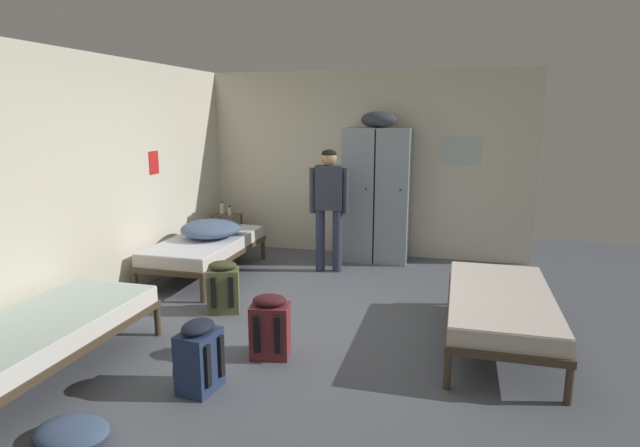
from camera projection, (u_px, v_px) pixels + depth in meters
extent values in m
plane|color=#565B66|center=(313.00, 322.00, 5.19)|extent=(8.75, 8.75, 0.00)
cube|color=beige|center=(364.00, 165.00, 7.53)|extent=(4.70, 0.06, 2.64)
cube|color=beige|center=(101.00, 183.00, 5.50)|extent=(0.06, 5.47, 2.64)
cube|color=#B7CCBC|center=(461.00, 150.00, 7.12)|extent=(0.55, 0.01, 0.40)
cube|color=red|center=(154.00, 163.00, 6.37)|extent=(0.01, 0.20, 0.28)
cube|color=#8C99A3|center=(361.00, 195.00, 7.32)|extent=(0.44, 0.52, 1.85)
cylinder|color=black|center=(366.00, 189.00, 7.00)|extent=(0.02, 0.03, 0.02)
cube|color=#8C99A3|center=(393.00, 196.00, 7.20)|extent=(0.44, 0.52, 1.85)
cylinder|color=black|center=(400.00, 190.00, 6.89)|extent=(0.02, 0.03, 0.02)
ellipsoid|color=#333842|center=(379.00, 120.00, 7.05)|extent=(0.48, 0.36, 0.22)
cylinder|color=brown|center=(213.00, 235.00, 7.76)|extent=(0.03, 0.03, 0.55)
cylinder|color=brown|center=(234.00, 236.00, 7.67)|extent=(0.03, 0.03, 0.55)
cylinder|color=brown|center=(221.00, 231.00, 8.01)|extent=(0.03, 0.03, 0.55)
cylinder|color=brown|center=(242.00, 232.00, 7.92)|extent=(0.03, 0.03, 0.55)
cube|color=brown|center=(228.00, 239.00, 7.86)|extent=(0.38, 0.30, 0.02)
cube|color=brown|center=(227.00, 215.00, 7.78)|extent=(0.38, 0.30, 0.02)
cylinder|color=#473828|center=(81.00, 312.00, 5.07)|extent=(0.06, 0.06, 0.28)
cylinder|color=#473828|center=(158.00, 321.00, 4.86)|extent=(0.06, 0.06, 0.28)
cube|color=#473828|center=(43.00, 339.00, 4.06)|extent=(0.90, 1.90, 0.06)
cube|color=silver|center=(42.00, 327.00, 4.04)|extent=(0.87, 1.84, 0.14)
cube|color=silver|center=(41.00, 318.00, 4.03)|extent=(0.86, 1.82, 0.01)
cylinder|color=#473828|center=(535.00, 299.00, 5.44)|extent=(0.06, 0.06, 0.28)
cylinder|color=#473828|center=(452.00, 292.00, 5.65)|extent=(0.06, 0.06, 0.28)
cylinder|color=#473828|center=(569.00, 386.00, 3.69)|extent=(0.06, 0.06, 0.28)
cylinder|color=#473828|center=(447.00, 371.00, 3.91)|extent=(0.06, 0.06, 0.28)
cube|color=#473828|center=(499.00, 311.00, 4.64)|extent=(0.90, 1.90, 0.06)
cube|color=beige|center=(500.00, 301.00, 4.62)|extent=(0.87, 1.84, 0.14)
cube|color=silver|center=(501.00, 293.00, 4.60)|extent=(0.86, 1.82, 0.01)
cylinder|color=#473828|center=(135.00, 284.00, 5.92)|extent=(0.06, 0.06, 0.28)
cylinder|color=#473828|center=(203.00, 290.00, 5.71)|extent=(0.06, 0.06, 0.28)
cylinder|color=#473828|center=(209.00, 246.00, 7.66)|extent=(0.06, 0.06, 0.28)
cylinder|color=#473828|center=(263.00, 249.00, 7.45)|extent=(0.06, 0.06, 0.28)
cube|color=#473828|center=(206.00, 252.00, 6.65)|extent=(0.90, 1.90, 0.06)
cube|color=silver|center=(206.00, 244.00, 6.63)|extent=(0.87, 1.84, 0.14)
cube|color=silver|center=(205.00, 239.00, 6.61)|extent=(0.86, 1.82, 0.01)
ellipsoid|color=slate|center=(211.00, 228.00, 6.67)|extent=(0.75, 0.83, 0.22)
cylinder|color=#2D334C|center=(337.00, 241.00, 6.80)|extent=(0.12, 0.12, 0.83)
cylinder|color=#2D334C|center=(320.00, 240.00, 6.82)|extent=(0.12, 0.12, 0.83)
cube|color=#333842|center=(329.00, 188.00, 6.67)|extent=(0.37, 0.26, 0.57)
cylinder|color=#333842|center=(345.00, 191.00, 6.66)|extent=(0.08, 0.08, 0.59)
cylinder|color=#333842|center=(312.00, 191.00, 6.70)|extent=(0.08, 0.08, 0.59)
sphere|color=tan|center=(329.00, 158.00, 6.59)|extent=(0.20, 0.20, 0.20)
ellipsoid|color=black|center=(329.00, 154.00, 6.58)|extent=(0.19, 0.19, 0.11)
cylinder|color=silver|center=(222.00, 208.00, 7.80)|extent=(0.07, 0.07, 0.16)
cylinder|color=#2666B2|center=(222.00, 202.00, 7.78)|extent=(0.04, 0.04, 0.03)
cylinder|color=beige|center=(230.00, 211.00, 7.71)|extent=(0.05, 0.05, 0.12)
cylinder|color=black|center=(230.00, 206.00, 7.70)|extent=(0.03, 0.03, 0.03)
cube|color=maroon|center=(270.00, 331.00, 4.42)|extent=(0.36, 0.29, 0.46)
ellipsoid|color=#42191E|center=(273.00, 333.00, 4.58)|extent=(0.25, 0.12, 0.20)
ellipsoid|color=#42191E|center=(270.00, 300.00, 4.36)|extent=(0.32, 0.26, 0.10)
cube|color=black|center=(278.00, 335.00, 4.28)|extent=(0.05, 0.03, 0.32)
cube|color=black|center=(257.00, 334.00, 4.29)|extent=(0.05, 0.03, 0.32)
cube|color=navy|center=(200.00, 361.00, 3.88)|extent=(0.28, 0.35, 0.46)
ellipsoid|color=black|center=(183.00, 368.00, 3.95)|extent=(0.11, 0.25, 0.20)
ellipsoid|color=black|center=(198.00, 327.00, 3.82)|extent=(0.25, 0.31, 0.10)
cube|color=black|center=(221.00, 356.00, 3.90)|extent=(0.03, 0.05, 0.32)
cube|color=black|center=(208.00, 366.00, 3.74)|extent=(0.03, 0.05, 0.32)
cube|color=#566038|center=(223.00, 291.00, 5.43)|extent=(0.38, 0.34, 0.46)
ellipsoid|color=#383D23|center=(225.00, 293.00, 5.59)|extent=(0.25, 0.16, 0.20)
ellipsoid|color=#383D23|center=(222.00, 266.00, 5.37)|extent=(0.35, 0.30, 0.10)
cube|color=black|center=(231.00, 292.00, 5.30)|extent=(0.06, 0.04, 0.32)
cube|color=black|center=(213.00, 293.00, 5.28)|extent=(0.06, 0.04, 0.32)
ellipsoid|color=#42567A|center=(72.00, 432.00, 3.29)|extent=(0.48, 0.38, 0.12)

